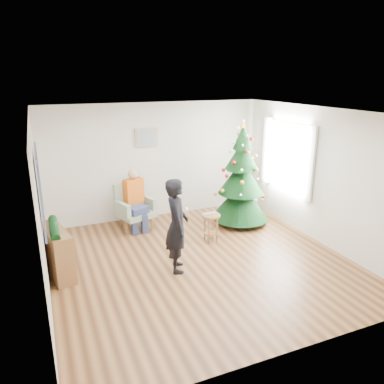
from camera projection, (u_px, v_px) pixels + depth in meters
name	position (u px, v px, depth m)	size (l,w,h in m)	color
floor	(200.00, 261.00, 6.62)	(5.00, 5.00, 0.00)	brown
ceiling	(201.00, 112.00, 5.85)	(5.00, 5.00, 0.00)	white
wall_back	(156.00, 161.00, 8.44)	(5.00, 5.00, 0.00)	silver
wall_front	(294.00, 254.00, 4.03)	(5.00, 5.00, 0.00)	silver
wall_left	(40.00, 211.00, 5.32)	(5.00, 5.00, 0.00)	silver
wall_right	(320.00, 176.00, 7.15)	(5.00, 5.00, 0.00)	silver
window_panel	(287.00, 156.00, 7.97)	(0.04, 1.30, 1.40)	white
curtains	(286.00, 156.00, 7.95)	(0.05, 1.75, 1.50)	white
christmas_tree	(241.00, 179.00, 8.08)	(1.24, 1.24, 2.25)	#3F2816
stool	(211.00, 227.00, 7.37)	(0.37, 0.37, 0.55)	brown
laptop	(211.00, 214.00, 7.29)	(0.30, 0.19, 0.02)	silver
armchair	(134.00, 212.00, 7.97)	(0.85, 0.83, 0.98)	#8DA182
seated_person	(135.00, 199.00, 7.85)	(0.49, 0.64, 1.29)	navy
standing_man	(177.00, 225.00, 6.12)	(0.58, 0.38, 1.59)	black
game_controller	(187.00, 209.00, 6.08)	(0.04, 0.13, 0.04)	white
console	(57.00, 252.00, 6.07)	(0.30, 1.00, 0.80)	brown
garland	(54.00, 228.00, 5.95)	(0.14, 0.14, 0.90)	black
tapestry	(40.00, 188.00, 5.52)	(0.03, 1.50, 1.15)	black
framed_picture	(147.00, 138.00, 8.17)	(0.52, 0.05, 0.42)	tan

